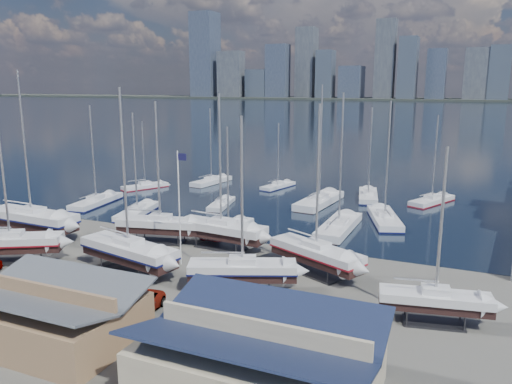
% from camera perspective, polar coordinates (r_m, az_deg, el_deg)
% --- Properties ---
extents(ground, '(1400.00, 1400.00, 0.00)m').
position_cam_1_polar(ground, '(50.84, -9.30, -8.27)').
color(ground, '#605E59').
rests_on(ground, ground).
extents(water, '(1400.00, 600.00, 0.40)m').
position_cam_1_polar(water, '(351.35, 19.27, 8.59)').
color(water, '#182838').
rests_on(water, ground).
extents(far_shore, '(1400.00, 80.00, 2.20)m').
position_cam_1_polar(far_shore, '(610.71, 21.20, 9.81)').
color(far_shore, '#2D332D').
rests_on(far_shore, ground).
extents(skyline, '(639.14, 43.80, 107.69)m').
position_cam_1_polar(skyline, '(605.02, 20.69, 13.44)').
color(skyline, '#475166').
rests_on(skyline, far_shore).
extents(shed_grey, '(12.60, 8.40, 4.17)m').
position_cam_1_polar(shed_grey, '(38.62, -22.55, -12.43)').
color(shed_grey, '#8C6B4C').
rests_on(shed_grey, ground).
extents(shed_blue, '(13.65, 9.45, 4.71)m').
position_cam_1_polar(shed_blue, '(30.08, 0.45, -18.17)').
color(shed_blue, '#BFB293').
rests_on(shed_blue, ground).
extents(sailboat_cradle_0, '(12.18, 3.82, 19.23)m').
position_cam_1_polar(sailboat_cradle_0, '(64.21, -24.24, -2.79)').
color(sailboat_cradle_0, '#2D2D33').
rests_on(sailboat_cradle_0, ground).
extents(sailboat_cradle_1, '(10.08, 7.37, 16.15)m').
position_cam_1_polar(sailboat_cradle_1, '(56.06, -26.25, -5.22)').
color(sailboat_cradle_1, '#2D2D33').
rests_on(sailboat_cradle_1, ground).
extents(sailboat_cradle_2, '(10.09, 4.81, 15.88)m').
position_cam_1_polar(sailboat_cradle_2, '(57.70, -10.87, -3.69)').
color(sailboat_cradle_2, '#2D2D33').
rests_on(sailboat_cradle_2, ground).
extents(sailboat_cradle_3, '(11.25, 5.33, 17.42)m').
position_cam_1_polar(sailboat_cradle_3, '(49.25, -14.36, -6.54)').
color(sailboat_cradle_3, '#2D2D33').
rests_on(sailboat_cradle_3, ground).
extents(sailboat_cradle_4, '(10.52, 3.85, 16.74)m').
position_cam_1_polar(sailboat_cradle_4, '(54.81, -4.01, -4.29)').
color(sailboat_cradle_4, '#2D2D33').
rests_on(sailboat_cradle_4, ground).
extents(sailboat_cradle_5, '(9.63, 6.01, 15.17)m').
position_cam_1_polar(sailboat_cradle_5, '(43.44, -1.56, -8.87)').
color(sailboat_cradle_5, '#2D2D33').
rests_on(sailboat_cradle_5, ground).
extents(sailboat_cradle_6, '(10.12, 6.77, 15.99)m').
position_cam_1_polar(sailboat_cradle_6, '(47.61, 6.87, -6.98)').
color(sailboat_cradle_6, '#2D2D33').
rests_on(sailboat_cradle_6, ground).
extents(sailboat_cradle_7, '(8.36, 3.72, 13.40)m').
position_cam_1_polar(sailboat_cradle_7, '(40.22, 19.79, -11.53)').
color(sailboat_cradle_7, '#2D2D33').
rests_on(sailboat_cradle_7, ground).
extents(sailboat_moored_0, '(4.10, 10.59, 15.43)m').
position_cam_1_polar(sailboat_moored_0, '(78.32, -17.78, -1.19)').
color(sailboat_moored_0, black).
rests_on(sailboat_moored_0, water).
extents(sailboat_moored_1, '(5.78, 8.18, 12.06)m').
position_cam_1_polar(sailboat_moored_1, '(88.38, -12.57, 0.58)').
color(sailboat_moored_1, black).
rests_on(sailboat_moored_1, water).
extents(sailboat_moored_2, '(4.03, 9.68, 14.18)m').
position_cam_1_polar(sailboat_moored_2, '(90.86, -5.12, 1.14)').
color(sailboat_moored_2, black).
rests_on(sailboat_moored_2, water).
extents(sailboat_moored_3, '(4.70, 10.16, 14.66)m').
position_cam_1_polar(sailboat_moored_3, '(70.89, -13.39, -2.30)').
color(sailboat_moored_3, black).
rests_on(sailboat_moored_3, water).
extents(sailboat_moored_4, '(3.67, 8.17, 11.92)m').
position_cam_1_polar(sailboat_moored_4, '(73.73, -3.99, -1.43)').
color(sailboat_moored_4, black).
rests_on(sailboat_moored_4, water).
extents(sailboat_moored_5, '(4.07, 8.17, 11.77)m').
position_cam_1_polar(sailboat_moored_5, '(86.68, 2.54, 0.64)').
color(sailboat_moored_5, black).
rests_on(sailboat_moored_5, water).
extents(sailboat_moored_6, '(3.07, 9.11, 13.41)m').
position_cam_1_polar(sailboat_moored_6, '(61.15, -3.17, -4.29)').
color(sailboat_moored_6, black).
rests_on(sailboat_moored_6, water).
extents(sailboat_moored_7, '(4.65, 12.52, 18.48)m').
position_cam_1_polar(sailboat_moored_7, '(75.30, 7.24, -1.21)').
color(sailboat_moored_7, black).
rests_on(sailboat_moored_7, water).
extents(sailboat_moored_8, '(4.71, 10.31, 14.88)m').
position_cam_1_polar(sailboat_moored_8, '(80.45, 12.68, -0.56)').
color(sailboat_moored_8, black).
rests_on(sailboat_moored_8, water).
extents(sailboat_moored_9, '(3.36, 11.64, 17.53)m').
position_cam_1_polar(sailboat_moored_9, '(62.32, 9.43, -4.11)').
color(sailboat_moored_9, black).
rests_on(sailboat_moored_9, water).
extents(sailboat_moored_10, '(6.44, 11.38, 16.41)m').
position_cam_1_polar(sailboat_moored_10, '(67.32, 14.46, -3.13)').
color(sailboat_moored_10, black).
rests_on(sailboat_moored_10, water).
extents(sailboat_moored_11, '(6.33, 9.53, 13.91)m').
position_cam_1_polar(sailboat_moored_11, '(79.94, 19.45, -1.05)').
color(sailboat_moored_11, black).
rests_on(sailboat_moored_11, water).
extents(car_b, '(4.63, 2.01, 1.48)m').
position_cam_1_polar(car_b, '(49.40, -23.69, -8.88)').
color(car_b, gray).
rests_on(car_b, ground).
extents(car_c, '(3.38, 5.97, 1.57)m').
position_cam_1_polar(car_c, '(40.74, -13.47, -12.59)').
color(car_c, gray).
rests_on(car_c, ground).
extents(car_d, '(2.11, 4.96, 1.43)m').
position_cam_1_polar(car_d, '(39.89, -15.02, -13.34)').
color(car_d, gray).
rests_on(car_d, ground).
extents(flagpole, '(1.01, 0.12, 11.46)m').
position_cam_1_polar(flagpole, '(49.11, -8.71, -0.98)').
color(flagpole, white).
rests_on(flagpole, ground).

